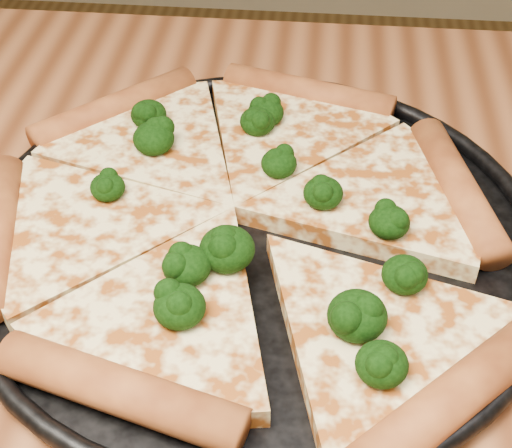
{
  "coord_description": "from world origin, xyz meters",
  "views": [
    {
      "loc": [
        0.15,
        -0.26,
        1.11
      ],
      "look_at": [
        0.11,
        0.12,
        0.77
      ],
      "focal_mm": 52.76,
      "sensor_mm": 36.0,
      "label": 1
    }
  ],
  "objects": [
    {
      "name": "pizza_pan",
      "position": [
        0.11,
        0.12,
        0.76
      ],
      "size": [
        0.4,
        0.4,
        0.02
      ],
      "color": "black",
      "rests_on": "dining_table"
    },
    {
      "name": "pizza",
      "position": [
        0.1,
        0.13,
        0.77
      ],
      "size": [
        0.39,
        0.39,
        0.03
      ],
      "rotation": [
        0.0,
        0.0,
        -0.28
      ],
      "color": "#FFE49C",
      "rests_on": "pizza_pan"
    },
    {
      "name": "broccoli_florets",
      "position": [
        0.11,
        0.11,
        0.78
      ],
      "size": [
        0.23,
        0.27,
        0.03
      ],
      "color": "black",
      "rests_on": "pizza"
    }
  ]
}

